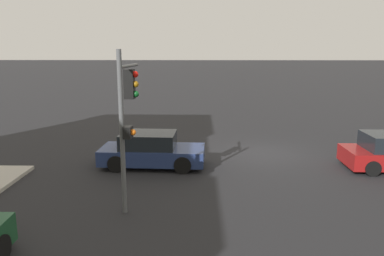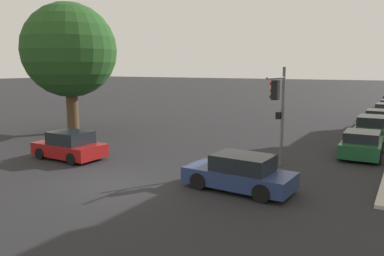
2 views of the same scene
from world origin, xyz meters
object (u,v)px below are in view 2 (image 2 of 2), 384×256
at_px(street_tree, 70,51).
at_px(crossing_car_1, 70,146).
at_px(parked_car_1, 371,128).
at_px(crossing_car_0, 240,173).
at_px(parked_car_2, 378,119).
at_px(parked_car_0, 362,144).
at_px(traffic_signal, 278,103).

bearing_deg(street_tree, crossing_car_1, -43.17).
xyz_separation_m(crossing_car_1, parked_car_1, (13.15, 14.11, 0.07)).
relative_size(street_tree, crossing_car_0, 2.16).
height_order(parked_car_1, parked_car_2, parked_car_1).
bearing_deg(parked_car_0, parked_car_1, -1.05).
relative_size(crossing_car_1, parked_car_1, 0.81).
xyz_separation_m(crossing_car_0, crossing_car_1, (-9.79, 0.19, 0.01)).
distance_m(street_tree, parked_car_2, 24.61).
xyz_separation_m(traffic_signal, parked_car_0, (3.28, 4.46, -2.45)).
bearing_deg(traffic_signal, parked_car_2, -96.56).
xyz_separation_m(crossing_car_0, parked_car_2, (3.31, 20.32, 0.02)).
distance_m(street_tree, parked_car_0, 20.32).
bearing_deg(parked_car_2, crossing_car_1, 146.48).
bearing_deg(parked_car_2, street_tree, 125.94).
xyz_separation_m(traffic_signal, parked_car_2, (3.16, 16.27, -2.42)).
distance_m(street_tree, crossing_car_0, 17.94).
bearing_deg(crossing_car_0, parked_car_2, -96.75).
height_order(traffic_signal, parked_car_2, traffic_signal).
bearing_deg(crossing_car_1, crossing_car_0, 179.40).
xyz_separation_m(parked_car_0, parked_car_1, (-0.06, 5.80, 0.08)).
bearing_deg(traffic_signal, crossing_car_1, 25.63).
distance_m(street_tree, traffic_signal, 16.56).
height_order(traffic_signal, crossing_car_1, traffic_signal).
distance_m(parked_car_0, parked_car_2, 11.81).
relative_size(traffic_signal, crossing_car_0, 1.10).
distance_m(crossing_car_1, parked_car_2, 24.01).
relative_size(street_tree, parked_car_1, 1.98).
xyz_separation_m(street_tree, parked_car_2, (19.35, 14.27, -5.28)).
bearing_deg(street_tree, traffic_signal, -7.07).
bearing_deg(crossing_car_0, crossing_car_1, 1.38).
height_order(street_tree, crossing_car_1, street_tree).
distance_m(traffic_signal, parked_car_1, 11.01).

